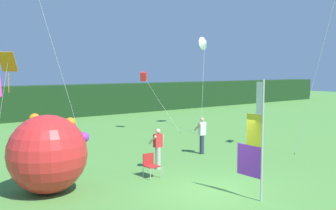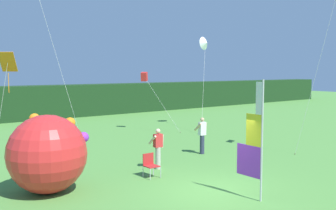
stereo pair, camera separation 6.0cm
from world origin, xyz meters
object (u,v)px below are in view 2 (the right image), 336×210
(person_near_banner, at_px, (158,147))
(folding_chair, at_px, (150,164))
(inflatable_balloon, at_px, (47,154))
(kite_red_box_4, at_px, (144,77))
(banner_flag, at_px, (254,142))
(kite_orange_diamond_5, at_px, (7,68))
(person_mid_field, at_px, (202,134))
(kite_white_delta_2, at_px, (205,43))

(person_near_banner, height_order, folding_chair, person_near_banner)
(inflatable_balloon, height_order, kite_red_box_4, kite_red_box_4)
(banner_flag, xyz_separation_m, kite_red_box_4, (4.99, 13.62, 1.80))
(banner_flag, xyz_separation_m, kite_orange_diamond_5, (-5.63, 6.34, 2.32))
(banner_flag, distance_m, person_mid_field, 6.70)
(banner_flag, height_order, person_near_banner, banner_flag)
(person_mid_field, relative_size, inflatable_balloon, 0.66)
(folding_chair, relative_size, kite_white_delta_2, 0.14)
(banner_flag, distance_m, kite_orange_diamond_5, 8.79)
(kite_orange_diamond_5, bearing_deg, banner_flag, -48.39)
(kite_orange_diamond_5, bearing_deg, inflatable_balloon, -68.99)
(inflatable_balloon, distance_m, kite_red_box_4, 13.66)
(kite_white_delta_2, bearing_deg, kite_orange_diamond_5, -157.90)
(person_near_banner, bearing_deg, folding_chair, -139.82)
(folding_chair, distance_m, kite_white_delta_2, 14.54)
(kite_red_box_4, bearing_deg, banner_flag, -110.12)
(banner_flag, relative_size, inflatable_balloon, 1.41)
(kite_orange_diamond_5, bearing_deg, kite_red_box_4, 34.44)
(folding_chair, height_order, kite_red_box_4, kite_red_box_4)
(kite_red_box_4, distance_m, kite_orange_diamond_5, 12.89)
(person_mid_field, xyz_separation_m, kite_orange_diamond_5, (-8.77, 0.49, 3.18))
(person_near_banner, height_order, person_mid_field, person_mid_field)
(banner_flag, height_order, inflatable_balloon, banner_flag)
(folding_chair, bearing_deg, banner_flag, -73.87)
(kite_orange_diamond_5, bearing_deg, person_mid_field, -3.17)
(kite_red_box_4, bearing_deg, kite_orange_diamond_5, -145.56)
(person_mid_field, height_order, folding_chair, person_mid_field)
(person_mid_field, height_order, kite_red_box_4, kite_red_box_4)
(person_near_banner, relative_size, kite_red_box_4, 0.42)
(person_mid_field, height_order, kite_orange_diamond_5, kite_orange_diamond_5)
(banner_flag, relative_size, person_near_banner, 2.25)
(folding_chair, height_order, kite_white_delta_2, kite_white_delta_2)
(person_near_banner, bearing_deg, kite_white_delta_2, 38.36)
(person_mid_field, bearing_deg, person_near_banner, -163.00)
(banner_flag, bearing_deg, person_mid_field, 61.78)
(banner_flag, distance_m, kite_red_box_4, 14.62)
(banner_flag, relative_size, folding_chair, 4.24)
(person_near_banner, xyz_separation_m, person_mid_field, (3.38, 1.03, 0.06))
(kite_white_delta_2, height_order, kite_orange_diamond_5, kite_white_delta_2)
(person_near_banner, distance_m, kite_white_delta_2, 13.27)
(kite_red_box_4, bearing_deg, person_near_banner, -120.73)
(person_near_banner, height_order, inflatable_balloon, inflatable_balloon)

